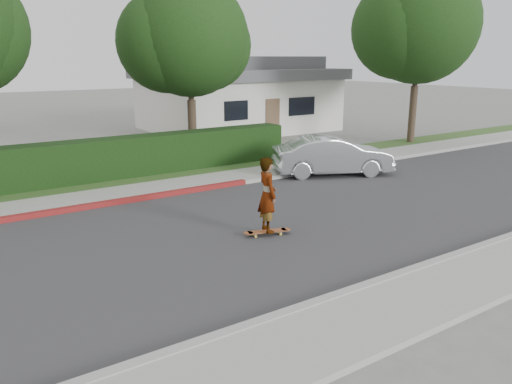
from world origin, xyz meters
TOP-DOWN VIEW (x-y plane):
  - ground at (0.00, 0.00)m, footprint 120.00×120.00m
  - road at (0.00, 0.00)m, footprint 60.00×8.00m
  - curb_near at (0.00, -4.10)m, footprint 60.00×0.20m
  - sidewalk_near at (0.00, -5.00)m, footprint 60.00×1.60m
  - curb_far at (0.00, 4.10)m, footprint 60.00×0.20m
  - curb_red_section at (-5.00, 4.10)m, footprint 12.00×0.21m
  - sidewalk_far at (0.00, 5.00)m, footprint 60.00×1.60m
  - planting_strip at (0.00, 6.60)m, footprint 60.00×1.60m
  - hedge at (-3.00, 7.20)m, footprint 15.00×1.00m
  - tree_center at (1.49, 9.19)m, footprint 5.66×4.84m
  - tree_right at (12.49, 6.69)m, footprint 6.32×5.60m
  - house at (8.00, 16.00)m, footprint 10.60×8.60m
  - skateboard at (-1.28, -0.59)m, footprint 1.21×0.58m
  - skateboarder at (-1.28, -0.59)m, footprint 0.57×0.75m
  - car_silver at (4.51, 3.50)m, footprint 4.61×3.23m

SIDE VIEW (x-z plane):
  - ground at x=0.00m, z-range 0.00..0.00m
  - road at x=0.00m, z-range 0.00..0.01m
  - planting_strip at x=0.00m, z-range 0.00..0.10m
  - sidewalk_near at x=0.00m, z-range 0.00..0.12m
  - sidewalk_far at x=0.00m, z-range 0.00..0.12m
  - curb_near at x=0.00m, z-range 0.00..0.15m
  - curb_far at x=0.00m, z-range 0.00..0.15m
  - curb_red_section at x=-5.00m, z-range 0.00..0.15m
  - skateboard at x=-1.28m, z-range 0.05..0.16m
  - car_silver at x=4.51m, z-range 0.00..1.44m
  - hedge at x=-3.00m, z-range 0.00..1.50m
  - skateboarder at x=-1.28m, z-range 0.12..1.97m
  - house at x=8.00m, z-range -0.05..4.25m
  - tree_center at x=1.49m, z-range 1.18..8.62m
  - tree_right at x=12.49m, z-range 1.35..9.91m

